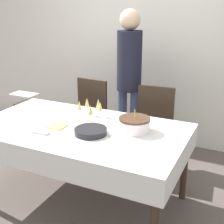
{
  "coord_description": "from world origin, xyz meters",
  "views": [
    {
      "loc": [
        1.35,
        -2.17,
        1.79
      ],
      "look_at": [
        0.24,
        0.18,
        0.88
      ],
      "focal_mm": 50.0,
      "sensor_mm": 36.0,
      "label": 1
    }
  ],
  "objects": [
    {
      "name": "ground_plane",
      "position": [
        0.0,
        0.0,
        0.0
      ],
      "size": [
        12.0,
        12.0,
        0.0
      ],
      "primitive_type": "plane",
      "color": "#564C47"
    },
    {
      "name": "birthday_cake",
      "position": [
        0.47,
        0.12,
        0.82
      ],
      "size": [
        0.27,
        0.27,
        0.19
      ],
      "color": "white",
      "rests_on": "dining_table"
    },
    {
      "name": "high_chair",
      "position": [
        -1.27,
        0.84,
        0.48
      ],
      "size": [
        0.33,
        0.35,
        0.71
      ],
      "color": "#38281E",
      "rests_on": "ground_plane"
    },
    {
      "name": "wall_back",
      "position": [
        0.0,
        1.69,
        1.35
      ],
      "size": [
        8.0,
        0.05,
        2.7
      ],
      "color": "silver",
      "rests_on": "ground_plane"
    },
    {
      "name": "dining_chair_far_right",
      "position": [
        0.41,
        0.84,
        0.52
      ],
      "size": [
        0.45,
        0.45,
        0.95
      ],
      "color": "#38281E",
      "rests_on": "ground_plane"
    },
    {
      "name": "dining_table",
      "position": [
        0.0,
        0.0,
        0.66
      ],
      "size": [
        1.86,
        1.05,
        0.76
      ],
      "color": "white",
      "rests_on": "ground_plane"
    },
    {
      "name": "champagne_tray",
      "position": [
        0.0,
        0.22,
        0.83
      ],
      "size": [
        0.36,
        0.36,
        0.18
      ],
      "color": "silver",
      "rests_on": "dining_table"
    },
    {
      "name": "person_standing",
      "position": [
        0.03,
        1.06,
        1.06
      ],
      "size": [
        0.28,
        0.28,
        1.74
      ],
      "color": "#3F4C72",
      "rests_on": "ground_plane"
    },
    {
      "name": "dining_chair_far_left",
      "position": [
        -0.41,
        0.84,
        0.52
      ],
      "size": [
        0.46,
        0.46,
        0.95
      ],
      "color": "#38281E",
      "rests_on": "ground_plane"
    },
    {
      "name": "cake_knife",
      "position": [
        0.43,
        -0.09,
        0.76
      ],
      "size": [
        0.29,
        0.11,
        0.0
      ],
      "color": "silver",
      "rests_on": "dining_table"
    },
    {
      "name": "plate_stack_main",
      "position": [
        0.17,
        -0.09,
        0.78
      ],
      "size": [
        0.27,
        0.27,
        0.05
      ],
      "color": "black",
      "rests_on": "dining_table"
    },
    {
      "name": "fork_pile",
      "position": [
        -0.23,
        -0.26,
        0.77
      ],
      "size": [
        0.17,
        0.07,
        0.02
      ],
      "color": "silver",
      "rests_on": "dining_table"
    },
    {
      "name": "napkin_pile",
      "position": [
        -0.18,
        -0.08,
        0.77
      ],
      "size": [
        0.15,
        0.15,
        0.01
      ],
      "color": "#E0D166",
      "rests_on": "dining_table"
    }
  ]
}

